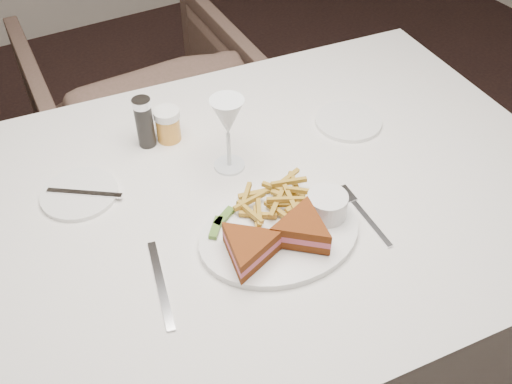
{
  "coord_description": "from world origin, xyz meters",
  "views": [
    {
      "loc": [
        -0.5,
        -0.65,
        1.58
      ],
      "look_at": [
        -0.09,
        0.06,
        0.8
      ],
      "focal_mm": 40.0,
      "sensor_mm": 36.0,
      "label": 1
    }
  ],
  "objects": [
    {
      "name": "table_setting",
      "position": [
        -0.09,
        0.06,
        0.79
      ],
      "size": [
        0.8,
        0.65,
        0.18
      ],
      "color": "white",
      "rests_on": "table"
    },
    {
      "name": "table",
      "position": [
        -0.09,
        0.11,
        0.38
      ],
      "size": [
        1.53,
        1.1,
        0.75
      ],
      "primitive_type": "cube",
      "rotation": [
        0.0,
        0.0,
        -0.11
      ],
      "color": "silver",
      "rests_on": "ground"
    },
    {
      "name": "chair_far",
      "position": [
        0.0,
        1.06,
        0.37
      ],
      "size": [
        0.75,
        0.7,
        0.73
      ],
      "primitive_type": "imported",
      "rotation": [
        0.0,
        0.0,
        3.09
      ],
      "color": "#503B31",
      "rests_on": "ground"
    }
  ]
}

